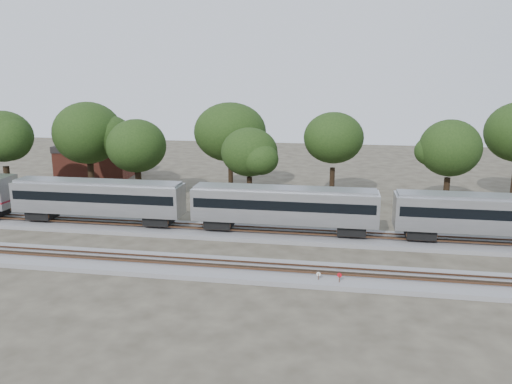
# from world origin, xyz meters

# --- Properties ---
(ground) EXTENTS (160.00, 160.00, 0.00)m
(ground) POSITION_xyz_m (0.00, 0.00, 0.00)
(ground) COLOR #383328
(ground) RESTS_ON ground
(track_far) EXTENTS (160.00, 5.00, 0.73)m
(track_far) POSITION_xyz_m (0.00, 6.00, 0.21)
(track_far) COLOR slate
(track_far) RESTS_ON ground
(track_near) EXTENTS (160.00, 5.00, 0.73)m
(track_near) POSITION_xyz_m (0.00, -4.00, 0.21)
(track_near) COLOR slate
(track_near) RESTS_ON ground
(train) EXTENTS (96.30, 3.33, 4.91)m
(train) POSITION_xyz_m (1.71, 6.00, 3.37)
(train) COLOR silver
(train) RESTS_ON ground
(switch_stand_red) EXTENTS (0.37, 0.11, 1.15)m
(switch_stand_red) POSITION_xyz_m (7.24, -5.66, 0.74)
(switch_stand_red) COLOR #512D19
(switch_stand_red) RESTS_ON ground
(switch_stand_white) EXTENTS (0.33, 0.06, 1.04)m
(switch_stand_white) POSITION_xyz_m (5.62, -5.46, 0.66)
(switch_stand_white) COLOR #512D19
(switch_stand_white) RESTS_ON ground
(switch_lever) EXTENTS (0.53, 0.36, 0.30)m
(switch_lever) POSITION_xyz_m (8.11, -5.13, 0.15)
(switch_lever) COLOR #512D19
(switch_lever) RESTS_ON ground
(brick_building) EXTENTS (12.05, 9.17, 5.39)m
(brick_building) POSITION_xyz_m (-32.01, 31.95, 2.71)
(brick_building) COLOR maroon
(brick_building) RESTS_ON ground
(tree_0) EXTENTS (8.59, 8.59, 12.11)m
(tree_0) POSITION_xyz_m (-35.77, 15.08, 8.44)
(tree_0) COLOR black
(tree_0) RESTS_ON ground
(tree_1) EXTENTS (8.59, 8.59, 12.11)m
(tree_1) POSITION_xyz_m (-26.99, 20.71, 8.44)
(tree_1) COLOR black
(tree_1) RESTS_ON ground
(tree_2) EXTENTS (7.33, 7.33, 10.33)m
(tree_2) POSITION_xyz_m (-19.01, 18.18, 7.19)
(tree_2) COLOR black
(tree_2) RESTS_ON ground
(tree_3) EXTENTS (8.64, 8.64, 12.18)m
(tree_3) POSITION_xyz_m (-8.05, 24.46, 8.48)
(tree_3) COLOR black
(tree_3) RESTS_ON ground
(tree_4) EXTENTS (6.92, 6.92, 9.75)m
(tree_4) POSITION_xyz_m (-4.16, 17.88, 6.78)
(tree_4) COLOR black
(tree_4) RESTS_ON ground
(tree_5) EXTENTS (8.47, 8.47, 11.95)m
(tree_5) POSITION_xyz_m (5.99, 21.66, 8.32)
(tree_5) COLOR black
(tree_5) RESTS_ON ground
(tree_6) EXTENTS (7.82, 7.82, 11.03)m
(tree_6) POSITION_xyz_m (19.62, 19.14, 7.68)
(tree_6) COLOR black
(tree_6) RESTS_ON ground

